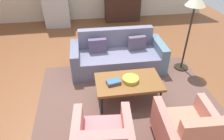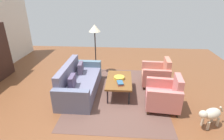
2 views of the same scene
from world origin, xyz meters
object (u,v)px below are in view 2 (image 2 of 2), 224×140
(armchair_left, at_px, (165,96))
(floor_lamp, at_px, (95,33))
(book_stack, at_px, (120,83))
(armchair_right, at_px, (157,75))
(fruit_bowl, at_px, (119,78))
(couch, at_px, (78,83))
(coffee_table, at_px, (119,81))
(dog, at_px, (211,114))

(armchair_left, distance_m, floor_lamp, 3.14)
(book_stack, bearing_deg, floor_lamp, 27.63)
(armchair_right, xyz_separation_m, fruit_bowl, (-0.56, 1.17, 0.15))
(fruit_bowl, distance_m, book_stack, 0.32)
(couch, height_order, armchair_right, armchair_right)
(coffee_table, height_order, armchair_right, armchair_right)
(fruit_bowl, height_order, book_stack, fruit_bowl)
(fruit_bowl, bearing_deg, coffee_table, 180.00)
(couch, distance_m, dog, 3.42)
(armchair_right, xyz_separation_m, book_stack, (-0.88, 1.13, 0.14))
(armchair_left, bearing_deg, coffee_table, 67.87)
(fruit_bowl, xyz_separation_m, floor_lamp, (1.46, 0.89, 0.95))
(armchair_left, bearing_deg, dog, -121.76)
(book_stack, bearing_deg, dog, -115.92)
(armchair_right, bearing_deg, fruit_bowl, 118.70)
(armchair_right, xyz_separation_m, floor_lamp, (0.89, 2.06, 1.10))
(armchair_left, height_order, dog, armchair_left)
(armchair_left, bearing_deg, armchair_right, 5.33)
(fruit_bowl, relative_size, dog, 0.46)
(couch, xyz_separation_m, armchair_right, (0.60, -2.35, 0.06))
(coffee_table, height_order, book_stack, book_stack)
(fruit_bowl, bearing_deg, book_stack, -173.43)
(floor_lamp, bearing_deg, book_stack, -152.37)
(coffee_table, bearing_deg, book_stack, -172.65)
(dog, bearing_deg, fruit_bowl, -60.16)
(book_stack, bearing_deg, couch, 76.94)
(armchair_right, distance_m, fruit_bowl, 1.30)
(armchair_right, height_order, dog, armchair_right)
(armchair_left, relative_size, floor_lamp, 0.51)
(book_stack, bearing_deg, armchair_left, -105.97)
(couch, height_order, dog, couch)
(armchair_left, distance_m, fruit_bowl, 1.34)
(couch, distance_m, book_stack, 1.27)
(fruit_bowl, distance_m, dog, 2.38)
(armchair_left, height_order, book_stack, armchair_left)
(floor_lamp, xyz_separation_m, dog, (-2.73, -2.89, -1.13))
(armchair_left, height_order, armchair_right, same)
(armchair_left, bearing_deg, couch, 80.87)
(armchair_right, distance_m, floor_lamp, 2.50)
(couch, xyz_separation_m, dog, (-1.24, -3.19, 0.03))
(coffee_table, xyz_separation_m, armchair_right, (0.60, -1.17, -0.07))
(armchair_left, xyz_separation_m, dog, (-0.63, -0.83, -0.03))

